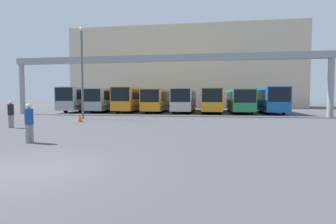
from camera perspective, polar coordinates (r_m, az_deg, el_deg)
name	(u,v)px	position (r m, az deg, el deg)	size (l,w,h in m)	color
ground_plane	(27,170)	(8.55, -28.39, -11.03)	(200.00, 200.00, 0.00)	#47474C
building_backdrop	(185,69)	(55.82, 3.65, 9.26)	(45.22, 12.00, 15.69)	beige
overhead_gantry	(162,64)	(29.05, -1.27, 10.43)	(34.76, 0.80, 6.60)	gray
bus_slot_0	(84,98)	(39.41, -17.89, 2.93)	(2.58, 10.40, 3.32)	#999EA5
bus_slot_1	(110,99)	(38.61, -12.58, 2.85)	(2.53, 11.88, 3.13)	#999EA5
bus_slot_2	(132,98)	(36.63, -7.79, 3.02)	(2.56, 10.20, 3.29)	orange
bus_slot_3	(159,99)	(36.78, -1.91, 2.83)	(2.49, 12.27, 3.03)	orange
bus_slot_4	(185,99)	(36.38, 3.73, 2.89)	(2.52, 12.48, 3.10)	beige
bus_slot_5	(211,99)	(36.14, 9.45, 2.85)	(2.51, 12.28, 3.11)	orange
bus_slot_6	(239,100)	(35.72, 15.27, 2.64)	(2.62, 11.00, 2.96)	#268C4C
bus_slot_7	(268,98)	(36.45, 20.91, 2.77)	(2.60, 11.29, 3.21)	#1959A5
pedestrian_near_right	(29,122)	(13.25, -27.99, -1.94)	(0.37, 0.37, 1.76)	gray
pedestrian_far_center	(11,113)	(20.27, -31.03, -0.27)	(0.38, 0.38, 1.81)	gray
traffic_cone	(80,118)	(22.68, -18.68, -1.18)	(0.49, 0.49, 0.70)	orange
lamp_post	(82,69)	(26.00, -18.20, 8.80)	(0.36, 0.36, 8.51)	#595B60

